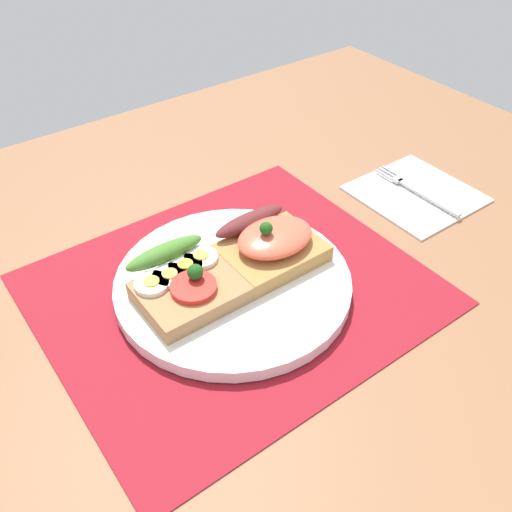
% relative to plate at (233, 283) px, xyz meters
% --- Properties ---
extents(ground_plane, '(1.20, 0.90, 0.03)m').
position_rel_plate_xyz_m(ground_plane, '(0.00, 0.00, -0.03)').
color(ground_plane, '#8F5F3F').
extents(placemat, '(0.39, 0.34, 0.00)m').
position_rel_plate_xyz_m(placemat, '(0.00, 0.00, -0.01)').
color(placemat, maroon).
rests_on(placemat, ground_plane).
extents(plate, '(0.25, 0.25, 0.01)m').
position_rel_plate_xyz_m(plate, '(0.00, 0.00, 0.00)').
color(plate, white).
rests_on(plate, placemat).
extents(sandwich_egg_tomato, '(0.10, 0.10, 0.04)m').
position_rel_plate_xyz_m(sandwich_egg_tomato, '(-0.05, 0.01, 0.02)').
color(sandwich_egg_tomato, '#AB7B4C').
rests_on(sandwich_egg_tomato, plate).
extents(sandwich_salmon, '(0.10, 0.10, 0.05)m').
position_rel_plate_xyz_m(sandwich_salmon, '(0.05, 0.00, 0.03)').
color(sandwich_salmon, '#B38244').
rests_on(sandwich_salmon, plate).
extents(napkin, '(0.14, 0.14, 0.01)m').
position_rel_plate_xyz_m(napkin, '(0.29, 0.01, -0.01)').
color(napkin, white).
rests_on(napkin, ground_plane).
extents(fork, '(0.02, 0.14, 0.00)m').
position_rel_plate_xyz_m(fork, '(0.29, 0.01, -0.00)').
color(fork, '#B7B7BC').
rests_on(fork, napkin).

